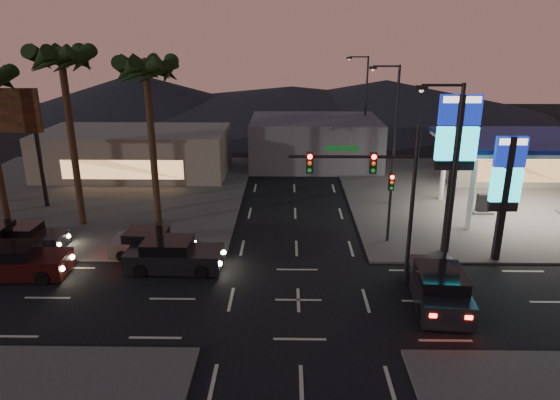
{
  "coord_description": "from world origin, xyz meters",
  "views": [
    {
      "loc": [
        -0.52,
        -20.91,
        12.01
      ],
      "look_at": [
        -0.97,
        5.98,
        3.0
      ],
      "focal_mm": 32.0,
      "sensor_mm": 36.0,
      "label": 1
    }
  ],
  "objects_px": {
    "car_lane_a_front": "(173,256)",
    "car_lane_b_front": "(151,244)",
    "pylon_sign_tall": "(456,144)",
    "car_lane_a_mid": "(16,262)",
    "gas_station": "(536,143)",
    "car_lane_b_mid": "(24,239)",
    "traffic_signal_mast": "(377,183)",
    "pylon_sign_short": "(506,180)",
    "suv_station": "(438,287)"
  },
  "relations": [
    {
      "from": "traffic_signal_mast",
      "to": "car_lane_a_mid",
      "type": "distance_m",
      "value": 18.85
    },
    {
      "from": "traffic_signal_mast",
      "to": "car_lane_a_mid",
      "type": "xyz_separation_m",
      "value": [
        -18.32,
        0.27,
        -4.44
      ]
    },
    {
      "from": "suv_station",
      "to": "pylon_sign_short",
      "type": "bearing_deg",
      "value": 45.89
    },
    {
      "from": "pylon_sign_tall",
      "to": "car_lane_b_front",
      "type": "height_order",
      "value": "pylon_sign_tall"
    },
    {
      "from": "gas_station",
      "to": "pylon_sign_tall",
      "type": "bearing_deg",
      "value": -139.09
    },
    {
      "from": "pylon_sign_short",
      "to": "car_lane_a_mid",
      "type": "relative_size",
      "value": 1.32
    },
    {
      "from": "pylon_sign_tall",
      "to": "traffic_signal_mast",
      "type": "relative_size",
      "value": 1.12
    },
    {
      "from": "traffic_signal_mast",
      "to": "car_lane_b_mid",
      "type": "xyz_separation_m",
      "value": [
        -19.57,
        3.56,
        -4.53
      ]
    },
    {
      "from": "pylon_sign_short",
      "to": "car_lane_b_mid",
      "type": "distance_m",
      "value": 27.13
    },
    {
      "from": "car_lane_b_mid",
      "to": "pylon_sign_tall",
      "type": "bearing_deg",
      "value": -0.12
    },
    {
      "from": "gas_station",
      "to": "car_lane_a_front",
      "type": "bearing_deg",
      "value": -158.68
    },
    {
      "from": "gas_station",
      "to": "car_lane_b_mid",
      "type": "xyz_separation_m",
      "value": [
        -31.82,
        -6.45,
        -4.38
      ]
    },
    {
      "from": "pylon_sign_short",
      "to": "car_lane_a_front",
      "type": "distance_m",
      "value": 18.08
    },
    {
      "from": "pylon_sign_short",
      "to": "car_lane_a_mid",
      "type": "height_order",
      "value": "pylon_sign_short"
    },
    {
      "from": "gas_station",
      "to": "suv_station",
      "type": "xyz_separation_m",
      "value": [
        -9.51,
        -12.15,
        -4.25
      ]
    },
    {
      "from": "gas_station",
      "to": "suv_station",
      "type": "height_order",
      "value": "gas_station"
    },
    {
      "from": "gas_station",
      "to": "pylon_sign_short",
      "type": "bearing_deg",
      "value": -123.69
    },
    {
      "from": "pylon_sign_tall",
      "to": "car_lane_a_mid",
      "type": "height_order",
      "value": "pylon_sign_tall"
    },
    {
      "from": "car_lane_b_front",
      "to": "pylon_sign_tall",
      "type": "bearing_deg",
      "value": 2.15
    },
    {
      "from": "gas_station",
      "to": "car_lane_a_mid",
      "type": "bearing_deg",
      "value": -162.32
    },
    {
      "from": "car_lane_b_mid",
      "to": "suv_station",
      "type": "height_order",
      "value": "suv_station"
    },
    {
      "from": "car_lane_a_front",
      "to": "car_lane_b_front",
      "type": "relative_size",
      "value": 1.11
    },
    {
      "from": "pylon_sign_tall",
      "to": "traffic_signal_mast",
      "type": "xyz_separation_m",
      "value": [
        -4.74,
        -3.51,
        -1.17
      ]
    },
    {
      "from": "gas_station",
      "to": "pylon_sign_tall",
      "type": "xyz_separation_m",
      "value": [
        -7.5,
        -6.5,
        1.31
      ]
    },
    {
      "from": "car_lane_a_front",
      "to": "car_lane_b_front",
      "type": "distance_m",
      "value": 2.36
    },
    {
      "from": "pylon_sign_tall",
      "to": "pylon_sign_short",
      "type": "relative_size",
      "value": 1.29
    },
    {
      "from": "pylon_sign_tall",
      "to": "car_lane_b_front",
      "type": "distance_m",
      "value": 17.7
    },
    {
      "from": "gas_station",
      "to": "car_lane_b_front",
      "type": "height_order",
      "value": "gas_station"
    },
    {
      "from": "pylon_sign_tall",
      "to": "car_lane_b_mid",
      "type": "xyz_separation_m",
      "value": [
        -24.32,
        0.05,
        -5.69
      ]
    },
    {
      "from": "car_lane_b_mid",
      "to": "car_lane_a_mid",
      "type": "bearing_deg",
      "value": -69.05
    },
    {
      "from": "pylon_sign_tall",
      "to": "suv_station",
      "type": "bearing_deg",
      "value": -109.56
    },
    {
      "from": "gas_station",
      "to": "traffic_signal_mast",
      "type": "distance_m",
      "value": 15.82
    },
    {
      "from": "car_lane_b_mid",
      "to": "suv_station",
      "type": "xyz_separation_m",
      "value": [
        22.31,
        -5.7,
        0.13
      ]
    },
    {
      "from": "pylon_sign_tall",
      "to": "car_lane_a_front",
      "type": "bearing_deg",
      "value": -171.26
    },
    {
      "from": "car_lane_b_front",
      "to": "suv_station",
      "type": "height_order",
      "value": "suv_station"
    },
    {
      "from": "car_lane_a_mid",
      "to": "gas_station",
      "type": "bearing_deg",
      "value": 17.68
    },
    {
      "from": "traffic_signal_mast",
      "to": "suv_station",
      "type": "height_order",
      "value": "traffic_signal_mast"
    },
    {
      "from": "pylon_sign_short",
      "to": "suv_station",
      "type": "distance_m",
      "value": 7.52
    },
    {
      "from": "car_lane_b_front",
      "to": "car_lane_a_front",
      "type": "bearing_deg",
      "value": -45.98
    },
    {
      "from": "pylon_sign_short",
      "to": "suv_station",
      "type": "bearing_deg",
      "value": -134.11
    },
    {
      "from": "pylon_sign_tall",
      "to": "traffic_signal_mast",
      "type": "height_order",
      "value": "pylon_sign_tall"
    },
    {
      "from": "gas_station",
      "to": "car_lane_b_mid",
      "type": "relative_size",
      "value": 2.61
    },
    {
      "from": "pylon_sign_tall",
      "to": "pylon_sign_short",
      "type": "height_order",
      "value": "pylon_sign_tall"
    },
    {
      "from": "car_lane_b_front",
      "to": "car_lane_b_mid",
      "type": "distance_m",
      "value": 7.6
    },
    {
      "from": "pylon_sign_short",
      "to": "car_lane_b_mid",
      "type": "bearing_deg",
      "value": 177.76
    },
    {
      "from": "car_lane_b_front",
      "to": "car_lane_a_mid",
      "type": "bearing_deg",
      "value": -157.54
    },
    {
      "from": "pylon_sign_short",
      "to": "traffic_signal_mast",
      "type": "xyz_separation_m",
      "value": [
        -7.24,
        -2.51,
        0.57
      ]
    },
    {
      "from": "pylon_sign_tall",
      "to": "suv_station",
      "type": "height_order",
      "value": "pylon_sign_tall"
    },
    {
      "from": "car_lane_a_mid",
      "to": "car_lane_b_mid",
      "type": "relative_size",
      "value": 1.13
    },
    {
      "from": "suv_station",
      "to": "gas_station",
      "type": "bearing_deg",
      "value": 51.96
    }
  ]
}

